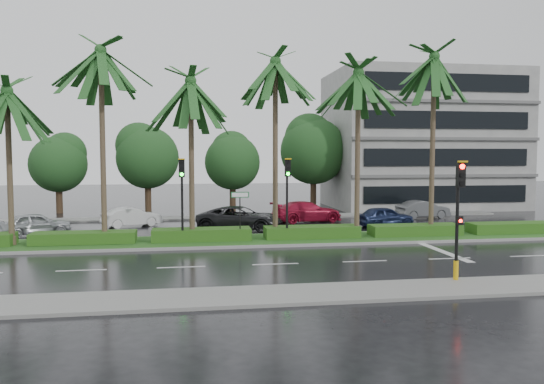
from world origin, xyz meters
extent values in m
plane|color=black|center=(0.00, 0.00, 0.00)|extent=(120.00, 120.00, 0.00)
cube|color=slate|center=(0.00, -10.20, 0.06)|extent=(40.00, 2.40, 0.12)
cube|color=slate|center=(0.00, 12.00, 0.06)|extent=(40.00, 2.00, 0.12)
cube|color=gray|center=(0.00, 1.00, 0.07)|extent=(36.00, 4.00, 0.14)
cube|color=#22521B|center=(0.00, 1.00, 0.14)|extent=(35.60, 3.70, 0.02)
cube|color=#1D4513|center=(-9.00, 1.00, 0.45)|extent=(5.20, 1.40, 0.60)
cube|color=#1D4513|center=(-3.00, 1.00, 0.45)|extent=(5.20, 1.40, 0.60)
cube|color=#1D4513|center=(3.00, 1.00, 0.45)|extent=(5.20, 1.40, 0.60)
cube|color=#1D4513|center=(9.00, 1.00, 0.45)|extent=(5.20, 1.40, 0.60)
cube|color=#1D4513|center=(15.00, 1.00, 0.45)|extent=(5.20, 1.40, 0.60)
cube|color=silver|center=(-12.00, 7.00, 0.01)|extent=(2.00, 0.12, 0.01)
cube|color=silver|center=(-8.00, -5.00, 0.01)|extent=(2.00, 0.12, 0.01)
cube|color=silver|center=(-8.00, 7.00, 0.01)|extent=(2.00, 0.12, 0.01)
cube|color=silver|center=(-4.00, -5.00, 0.01)|extent=(2.00, 0.12, 0.01)
cube|color=silver|center=(-4.00, 7.00, 0.01)|extent=(2.00, 0.12, 0.01)
cube|color=silver|center=(0.00, -5.00, 0.01)|extent=(2.00, 0.12, 0.01)
cube|color=silver|center=(0.00, 7.00, 0.01)|extent=(2.00, 0.12, 0.01)
cube|color=silver|center=(4.00, -5.00, 0.01)|extent=(2.00, 0.12, 0.01)
cube|color=silver|center=(4.00, 7.00, 0.01)|extent=(2.00, 0.12, 0.01)
cube|color=silver|center=(8.00, -5.00, 0.01)|extent=(2.00, 0.12, 0.01)
cube|color=silver|center=(8.00, 7.00, 0.01)|extent=(2.00, 0.12, 0.01)
cube|color=silver|center=(12.00, -5.00, 0.01)|extent=(2.00, 0.12, 0.01)
cube|color=silver|center=(12.00, 7.00, 0.01)|extent=(2.00, 0.12, 0.01)
cube|color=silver|center=(16.00, 7.00, 0.01)|extent=(2.00, 0.12, 0.01)
cube|color=silver|center=(8.50, -3.00, 0.01)|extent=(0.40, 6.00, 0.01)
cylinder|color=#4A3F2A|center=(-12.50, 1.00, 4.01)|extent=(0.28, 0.28, 7.71)
cylinder|color=#4A3F2A|center=(-12.50, 1.00, 0.37)|extent=(0.40, 0.40, 0.44)
cylinder|color=#4A3F2A|center=(-8.00, 1.10, 5.08)|extent=(0.28, 0.28, 9.85)
cylinder|color=#4A3F2A|center=(-8.00, 1.10, 0.37)|extent=(0.40, 0.40, 0.44)
cylinder|color=#4A3F2A|center=(-3.50, 0.90, 4.34)|extent=(0.28, 0.28, 8.38)
cylinder|color=#4A3F2A|center=(-3.50, 0.90, 0.37)|extent=(0.40, 0.40, 0.44)
cylinder|color=#4A3F2A|center=(1.00, 1.20, 4.92)|extent=(0.28, 0.28, 9.55)
cylinder|color=#4A3F2A|center=(1.00, 1.20, 0.37)|extent=(0.40, 0.40, 0.44)
cylinder|color=#4A3F2A|center=(5.50, 0.80, 4.66)|extent=(0.28, 0.28, 9.01)
cylinder|color=#4A3F2A|center=(5.50, 0.80, 0.37)|extent=(0.40, 0.40, 0.44)
cylinder|color=#4A3F2A|center=(10.00, 1.10, 5.17)|extent=(0.28, 0.28, 10.04)
cylinder|color=#4A3F2A|center=(10.00, 1.10, 0.37)|extent=(0.40, 0.40, 0.44)
cylinder|color=black|center=(6.00, -9.30, 1.82)|extent=(0.12, 0.12, 3.40)
cube|color=black|center=(6.00, -9.48, 3.97)|extent=(0.30, 0.18, 0.90)
cube|color=gold|center=(6.00, -9.60, 4.45)|extent=(0.34, 0.12, 0.06)
cylinder|color=#FF0C05|center=(6.00, -9.58, 4.27)|extent=(0.18, 0.04, 0.18)
cylinder|color=black|center=(6.00, -9.58, 3.97)|extent=(0.18, 0.04, 0.18)
cylinder|color=black|center=(6.00, -9.58, 3.67)|extent=(0.18, 0.04, 0.18)
cylinder|color=gold|center=(6.00, -9.30, 0.47)|extent=(0.18, 0.18, 0.70)
cube|color=black|center=(6.00, -9.46, 2.32)|extent=(0.22, 0.16, 0.32)
cylinder|color=#FF0C05|center=(6.00, -9.55, 2.32)|extent=(0.12, 0.03, 0.12)
cylinder|color=black|center=(-4.00, 0.40, 1.85)|extent=(0.12, 0.12, 3.40)
cube|color=black|center=(-4.00, 0.22, 4.00)|extent=(0.30, 0.18, 0.90)
cube|color=gold|center=(-4.00, 0.10, 4.48)|extent=(0.34, 0.12, 0.06)
cylinder|color=black|center=(-4.00, 0.12, 4.30)|extent=(0.18, 0.04, 0.18)
cylinder|color=black|center=(-4.00, 0.12, 4.00)|extent=(0.18, 0.04, 0.18)
cylinder|color=#0CE519|center=(-4.00, 0.12, 3.70)|extent=(0.18, 0.04, 0.18)
cylinder|color=black|center=(1.50, 0.40, 1.85)|extent=(0.12, 0.12, 3.40)
cube|color=black|center=(1.50, 0.22, 4.00)|extent=(0.30, 0.18, 0.90)
cube|color=gold|center=(1.50, 0.10, 4.48)|extent=(0.34, 0.12, 0.06)
cylinder|color=black|center=(1.50, 0.12, 4.30)|extent=(0.18, 0.04, 0.18)
cylinder|color=black|center=(1.50, 0.12, 4.00)|extent=(0.18, 0.04, 0.18)
cylinder|color=#0CE519|center=(1.50, 0.12, 3.70)|extent=(0.18, 0.04, 0.18)
cylinder|color=black|center=(-1.00, 0.50, 1.45)|extent=(0.06, 0.06, 2.60)
cube|color=#0C5926|center=(-1.00, 0.47, 2.60)|extent=(0.95, 0.04, 0.30)
cube|color=white|center=(-1.00, 0.45, 2.60)|extent=(0.85, 0.01, 0.22)
cylinder|color=#322216|center=(-14.00, 17.50, 1.10)|extent=(0.52, 0.52, 2.19)
sphere|color=#194420|center=(-14.00, 17.50, 3.95)|extent=(4.51, 4.51, 4.51)
sphere|color=#194420|center=(-14.00, 17.80, 4.83)|extent=(3.38, 3.38, 3.38)
cylinder|color=#322216|center=(-7.00, 17.50, 1.24)|extent=(0.52, 0.52, 2.48)
sphere|color=#194420|center=(-7.00, 17.50, 4.46)|extent=(5.10, 5.10, 5.10)
sphere|color=#194420|center=(-7.00, 17.80, 5.45)|extent=(3.83, 3.83, 3.83)
cylinder|color=#322216|center=(0.00, 17.50, 1.13)|extent=(0.52, 0.52, 2.27)
sphere|color=#194420|center=(0.00, 17.50, 4.08)|extent=(4.66, 4.66, 4.66)
sphere|color=#194420|center=(0.00, 17.80, 4.98)|extent=(3.50, 3.50, 3.50)
cylinder|color=#322216|center=(7.00, 17.50, 1.39)|extent=(0.52, 0.52, 2.79)
sphere|color=#194420|center=(7.00, 17.50, 5.02)|extent=(5.74, 5.74, 5.74)
sphere|color=#194420|center=(7.00, 17.80, 6.14)|extent=(4.30, 4.30, 4.30)
cylinder|color=#322216|center=(14.00, 17.50, 1.28)|extent=(0.52, 0.52, 2.55)
sphere|color=#194420|center=(14.00, 17.50, 4.60)|extent=(5.25, 5.25, 5.25)
sphere|color=#194420|center=(14.00, 17.80, 5.62)|extent=(3.94, 3.94, 3.94)
cube|color=gray|center=(17.00, 18.00, 6.00)|extent=(16.00, 10.00, 12.00)
imported|color=#AEB1B6|center=(-12.52, 5.32, 0.67)|extent=(2.92, 4.23, 1.34)
imported|color=silver|center=(-7.37, 8.28, 0.63)|extent=(2.79, 4.02, 1.26)
imported|color=black|center=(-0.50, 5.56, 0.74)|extent=(3.96, 5.84, 1.49)
imported|color=maroon|center=(4.50, 8.89, 0.72)|extent=(2.87, 5.25, 1.44)
imported|color=#162042|center=(9.00, 5.74, 0.66)|extent=(2.39, 4.13, 1.32)
imported|color=#4C4E51|center=(13.50, 9.73, 0.65)|extent=(1.91, 4.12, 1.31)
camera|label=1|loc=(-3.63, -27.18, 4.68)|focal=35.00mm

